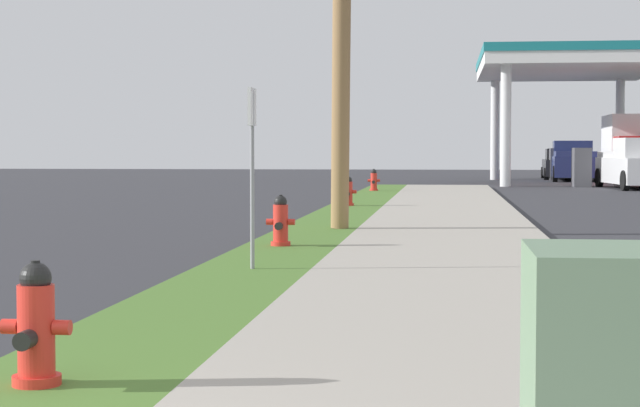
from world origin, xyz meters
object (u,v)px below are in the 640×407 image
at_px(fire_hydrant_third, 348,193).
at_px(truck_white_on_apron, 637,165).
at_px(car_black_by_near_pump, 562,165).
at_px(street_sign_post, 252,140).
at_px(fire_hydrant_nearest, 36,331).
at_px(truck_navy_at_far_bay, 573,162).
at_px(fire_hydrant_fourth, 374,181).
at_px(fire_hydrant_second, 281,223).
at_px(truck_red_at_forecourt, 630,151).

relative_size(fire_hydrant_third, truck_white_on_apron, 0.13).
bearing_deg(car_black_by_near_pump, street_sign_post, -100.34).
relative_size(fire_hydrant_nearest, truck_navy_at_far_bay, 0.14).
relative_size(fire_hydrant_fourth, street_sign_post, 0.35).
bearing_deg(truck_navy_at_far_bay, truck_white_on_apron, -83.86).
distance_m(fire_hydrant_nearest, fire_hydrant_second, 9.45).
distance_m(car_black_by_near_pump, truck_white_on_apron, 14.17).
xyz_separation_m(fire_hydrant_nearest, street_sign_post, (0.15, 6.37, 1.19)).
distance_m(fire_hydrant_fourth, truck_red_at_forecourt, 17.06).
height_order(fire_hydrant_nearest, fire_hydrant_fourth, same).
xyz_separation_m(truck_white_on_apron, truck_navy_at_far_bay, (-1.18, 11.01, 0.00)).
distance_m(fire_hydrant_third, fire_hydrant_fourth, 10.08).
bearing_deg(street_sign_post, fire_hydrant_fourth, 90.52).
bearing_deg(fire_hydrant_fourth, truck_white_on_apron, 32.30).
bearing_deg(street_sign_post, truck_white_on_apron, 72.68).
bearing_deg(fire_hydrant_third, truck_white_on_apron, 58.97).
bearing_deg(fire_hydrant_fourth, truck_red_at_forecourt, 50.95).
xyz_separation_m(fire_hydrant_nearest, truck_navy_at_far_bay, (8.58, 48.21, 0.47)).
relative_size(truck_red_at_forecourt, truck_white_on_apron, 1.16).
height_order(fire_hydrant_third, truck_navy_at_far_bay, truck_navy_at_far_bay).
distance_m(fire_hydrant_third, car_black_by_near_pump, 31.53).
bearing_deg(fire_hydrant_second, fire_hydrant_nearest, -90.07).
bearing_deg(truck_navy_at_far_bay, car_black_by_near_pump, 94.30).
bearing_deg(truck_white_on_apron, truck_navy_at_far_bay, 96.14).
height_order(fire_hydrant_nearest, truck_white_on_apron, truck_white_on_apron).
relative_size(car_black_by_near_pump, truck_white_on_apron, 0.82).
bearing_deg(truck_red_at_forecourt, street_sign_post, -105.52).
height_order(fire_hydrant_nearest, fire_hydrant_third, same).
bearing_deg(fire_hydrant_nearest, fire_hydrant_third, 90.11).
relative_size(fire_hydrant_nearest, fire_hydrant_third, 1.00).
relative_size(fire_hydrant_fourth, truck_red_at_forecourt, 0.12).
height_order(truck_white_on_apron, truck_navy_at_far_bay, same).
bearing_deg(fire_hydrant_third, fire_hydrant_nearest, -89.89).
distance_m(fire_hydrant_fourth, truck_white_on_apron, 11.65).
relative_size(fire_hydrant_fourth, car_black_by_near_pump, 0.16).
bearing_deg(street_sign_post, car_black_by_near_pump, 79.66).
bearing_deg(truck_white_on_apron, fire_hydrant_third, -121.03).
height_order(fire_hydrant_fourth, truck_white_on_apron, truck_white_on_apron).
relative_size(street_sign_post, truck_navy_at_far_bay, 0.39).
bearing_deg(street_sign_post, truck_navy_at_far_bay, 78.61).
relative_size(fire_hydrant_second, fire_hydrant_fourth, 1.00).
height_order(fire_hydrant_fourth, truck_red_at_forecourt, truck_red_at_forecourt).
relative_size(fire_hydrant_nearest, street_sign_post, 0.35).
xyz_separation_m(truck_red_at_forecourt, truck_navy_at_far_bay, (-2.07, 4.01, -0.57)).
distance_m(fire_hydrant_nearest, truck_navy_at_far_bay, 48.97).
height_order(fire_hydrant_nearest, car_black_by_near_pump, car_black_by_near_pump).
height_order(fire_hydrant_second, car_black_by_near_pump, car_black_by_near_pump).
bearing_deg(truck_white_on_apron, fire_hydrant_second, -109.36).
height_order(car_black_by_near_pump, truck_navy_at_far_bay, truck_navy_at_far_bay).
distance_m(fire_hydrant_fourth, street_sign_post, 24.64).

